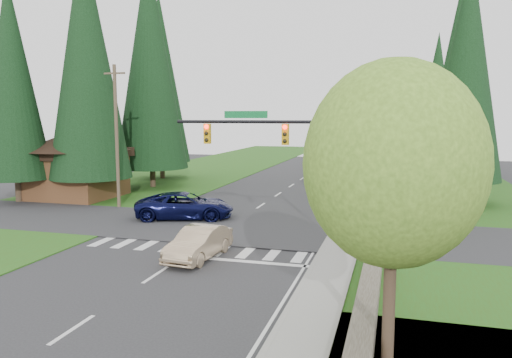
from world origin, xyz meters
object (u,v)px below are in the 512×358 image
at_px(parked_car_c, 344,172).
at_px(parked_car_d, 360,165).
at_px(suv_navy, 185,206).
at_px(parked_car_a, 334,187).
at_px(parked_car_e, 365,162).
at_px(parked_car_b, 348,186).
at_px(sedan_champagne, 199,243).

distance_m(parked_car_c, parked_car_d, 8.89).
height_order(suv_navy, parked_car_d, suv_navy).
bearing_deg(parked_car_a, parked_car_e, 83.93).
height_order(suv_navy, parked_car_b, suv_navy).
distance_m(parked_car_c, parked_car_e, 13.01).
bearing_deg(parked_car_c, parked_car_b, -79.86).
bearing_deg(sedan_champagne, parked_car_e, 88.65).
bearing_deg(parked_car_e, parked_car_a, -91.02).
xyz_separation_m(parked_car_b, parked_car_d, (-0.39, 18.63, -0.01)).
relative_size(sedan_champagne, suv_navy, 0.72).
xyz_separation_m(parked_car_c, parked_car_d, (1.01, 8.83, -0.12)).
relative_size(sedan_champagne, parked_car_c, 0.92).
height_order(parked_car_c, parked_car_e, parked_car_c).
relative_size(suv_navy, parked_car_c, 1.27).
height_order(sedan_champagne, parked_car_e, sedan_champagne).
relative_size(suv_navy, parked_car_d, 1.55).
xyz_separation_m(parked_car_a, parked_car_b, (1.04, 1.40, -0.09)).
bearing_deg(parked_car_e, parked_car_d, -94.01).
relative_size(parked_car_d, parked_car_e, 0.91).
distance_m(sedan_champagne, parked_car_c, 31.11).
xyz_separation_m(suv_navy, parked_car_a, (7.96, 11.71, -0.07)).
xyz_separation_m(sedan_champagne, parked_car_d, (4.39, 39.76, -0.05)).
bearing_deg(parked_car_e, parked_car_b, -88.56).
distance_m(parked_car_b, parked_car_e, 22.73).
bearing_deg(parked_car_b, sedan_champagne, -107.40).
bearing_deg(parked_car_d, suv_navy, -107.42).
distance_m(suv_navy, parked_car_e, 36.96).
relative_size(parked_car_b, parked_car_e, 1.08).
bearing_deg(parked_car_a, suv_navy, -127.81).
bearing_deg(suv_navy, parked_car_b, -51.60).
relative_size(sedan_champagne, parked_car_e, 1.01).
relative_size(parked_car_b, parked_car_d, 1.19).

